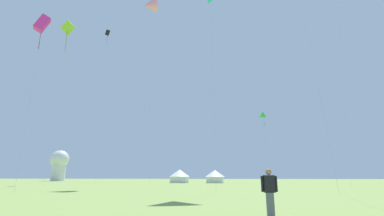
{
  "coord_description": "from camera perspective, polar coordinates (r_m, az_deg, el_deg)",
  "views": [
    {
      "loc": [
        5.92,
        -3.36,
        1.44
      ],
      "look_at": [
        0.0,
        32.0,
        10.3
      ],
      "focal_mm": 26.09,
      "sensor_mm": 36.0,
      "label": 1
    }
  ],
  "objects": [
    {
      "name": "kite_pink_delta",
      "position": [
        59.57,
        -8.64,
        20.02
      ],
      "size": [
        4.09,
        4.02,
        36.19
      ],
      "color": "pink",
      "rests_on": "ground"
    },
    {
      "name": "kite_black_box",
      "position": [
        78.15,
        -16.89,
        14.39
      ],
      "size": [
        1.91,
        3.15,
        38.73
      ],
      "color": "black",
      "rests_on": "ground"
    },
    {
      "name": "person_spectator",
      "position": [
        10.66,
        15.61,
        -16.6
      ],
      "size": [
        0.57,
        0.29,
        1.73
      ],
      "color": "#565B66",
      "rests_on": "ground"
    },
    {
      "name": "observatory_dome",
      "position": [
        113.09,
        -25.51,
        -10.25
      ],
      "size": [
        6.4,
        6.4,
        10.8
      ],
      "color": "white",
      "rests_on": "ground"
    },
    {
      "name": "kite_lime_diamond",
      "position": [
        60.84,
        -24.11,
        14.39
      ],
      "size": [
        3.05,
        2.48,
        30.97
      ],
      "color": "#99DB2D",
      "rests_on": "ground"
    },
    {
      "name": "kite_magenta_box",
      "position": [
        37.08,
        -28.31,
        14.9
      ],
      "size": [
        2.1,
        2.64,
        19.36
      ],
      "color": "#E02DA3",
      "rests_on": "ground"
    },
    {
      "name": "festival_tent_center",
      "position": [
        69.13,
        4.72,
        -13.63
      ],
      "size": [
        4.71,
        4.71,
        3.06
      ],
      "color": "white",
      "rests_on": "ground"
    },
    {
      "name": "festival_tent_right",
      "position": [
        70.41,
        -2.55,
        -13.6
      ],
      "size": [
        4.94,
        4.94,
        3.21
      ],
      "color": "white",
      "rests_on": "ground"
    },
    {
      "name": "kite_green_delta",
      "position": [
        61.57,
        14.43,
        -1.58
      ],
      "size": [
        2.1,
        2.85,
        15.09
      ],
      "color": "green",
      "rests_on": "ground"
    }
  ]
}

